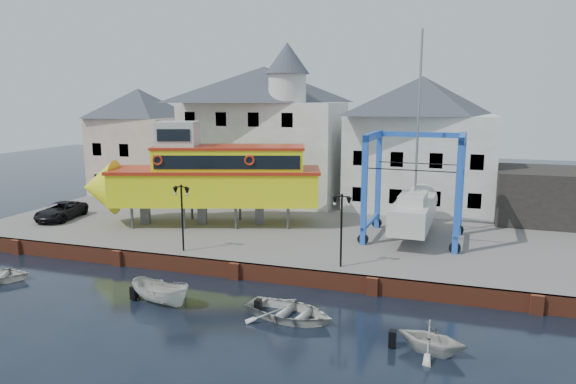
% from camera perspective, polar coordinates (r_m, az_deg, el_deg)
% --- Properties ---
extents(ground, '(140.00, 140.00, 0.00)m').
position_cam_1_polar(ground, '(30.49, -5.91, -9.60)').
color(ground, black).
rests_on(ground, ground).
extents(hardstanding, '(44.00, 22.00, 1.00)m').
position_cam_1_polar(hardstanding, '(40.20, 0.39, -3.85)').
color(hardstanding, slate).
rests_on(hardstanding, ground).
extents(quay_wall, '(44.00, 0.47, 1.00)m').
position_cam_1_polar(quay_wall, '(30.41, -5.85, -8.65)').
color(quay_wall, brown).
rests_on(quay_wall, ground).
extents(building_pink, '(8.00, 7.00, 10.30)m').
position_cam_1_polar(building_pink, '(53.39, -16.07, 5.44)').
color(building_pink, tan).
rests_on(building_pink, hardstanding).
extents(building_white_main, '(14.00, 8.30, 14.00)m').
position_cam_1_polar(building_white_main, '(47.64, -2.54, 6.72)').
color(building_white_main, beige).
rests_on(building_white_main, hardstanding).
extents(building_white_right, '(12.00, 8.00, 11.20)m').
position_cam_1_polar(building_white_right, '(45.41, 14.46, 5.28)').
color(building_white_right, beige).
rests_on(building_white_right, hardstanding).
extents(shed_dark, '(8.00, 7.00, 4.00)m').
position_cam_1_polar(shed_dark, '(44.41, 27.05, -0.34)').
color(shed_dark, black).
rests_on(shed_dark, hardstanding).
extents(lamp_post_left, '(1.12, 0.32, 4.20)m').
position_cam_1_polar(lamp_post_left, '(32.15, -11.73, -0.98)').
color(lamp_post_left, black).
rests_on(lamp_post_left, hardstanding).
extents(lamp_post_right, '(1.12, 0.32, 4.20)m').
position_cam_1_polar(lamp_post_right, '(28.64, 5.98, -2.21)').
color(lamp_post_right, black).
rests_on(lamp_post_right, hardstanding).
extents(tour_boat, '(18.13, 9.28, 7.70)m').
position_cam_1_polar(tour_boat, '(38.81, -9.56, 1.72)').
color(tour_boat, '#59595E').
rests_on(tour_boat, hardstanding).
extents(travel_lift, '(6.65, 9.20, 13.75)m').
position_cam_1_polar(travel_lift, '(36.05, 13.94, -1.27)').
color(travel_lift, blue).
rests_on(travel_lift, hardstanding).
extents(van, '(2.89, 5.07, 1.33)m').
position_cam_1_polar(van, '(44.11, -23.91, -1.92)').
color(van, black).
rests_on(van, hardstanding).
extents(motorboat_a, '(3.85, 2.09, 1.41)m').
position_cam_1_polar(motorboat_a, '(27.74, -13.91, -11.93)').
color(motorboat_a, silver).
rests_on(motorboat_a, ground).
extents(motorboat_b, '(5.01, 4.01, 0.92)m').
position_cam_1_polar(motorboat_b, '(25.31, 0.16, -13.86)').
color(motorboat_b, silver).
rests_on(motorboat_b, ground).
extents(motorboat_c, '(3.37, 3.09, 1.49)m').
position_cam_1_polar(motorboat_c, '(23.05, 15.62, -16.83)').
color(motorboat_c, silver).
rests_on(motorboat_c, ground).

